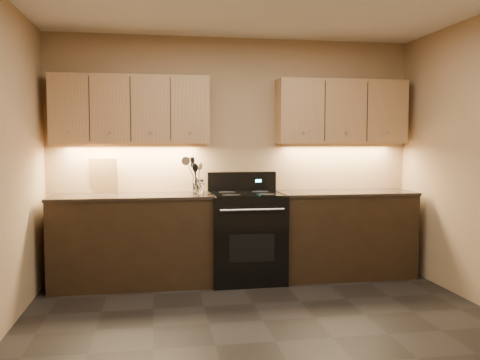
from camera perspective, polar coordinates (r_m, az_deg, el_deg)
name	(u,v)px	position (r m, az deg, el deg)	size (l,w,h in m)	color
floor	(275,341)	(3.93, 3.98, -17.63)	(4.00, 4.00, 0.00)	black
wall_back	(234,157)	(5.61, -0.68, 2.57)	(4.00, 0.04, 2.60)	tan
counter_left	(133,240)	(5.35, -11.98, -6.61)	(1.62, 0.62, 0.93)	black
counter_right	(344,233)	(5.71, 11.64, -5.90)	(1.46, 0.62, 0.93)	black
stove	(246,236)	(5.40, 0.69, -6.26)	(0.76, 0.68, 1.14)	black
upper_cab_left	(131,110)	(5.41, -12.13, 7.71)	(1.60, 0.30, 0.70)	tan
upper_cab_right	(341,112)	(5.78, 11.30, 7.50)	(1.44, 0.30, 0.70)	tan
outlet_plate	(114,175)	(5.57, -14.00, 0.58)	(0.09, 0.01, 0.12)	#B2B5BA
utensil_crock	(198,187)	(5.30, -4.70, -0.81)	(0.15, 0.15, 0.15)	white
cutting_board	(104,175)	(5.54, -15.05, 0.51)	(0.30, 0.02, 0.38)	tan
wooden_spoon	(196,178)	(5.27, -4.97, 0.27)	(0.06, 0.06, 0.31)	tan
black_spoon	(197,178)	(5.30, -4.88, 0.20)	(0.06, 0.06, 0.29)	black
black_turner	(199,174)	(5.26, -4.68, 0.69)	(0.08, 0.08, 0.38)	black
steel_spatula	(202,176)	(5.30, -4.34, 0.47)	(0.08, 0.08, 0.34)	silver
steel_skimmer	(201,174)	(5.27, -4.39, 0.70)	(0.09, 0.09, 0.39)	silver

